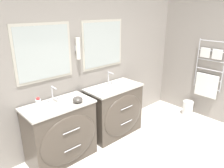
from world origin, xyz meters
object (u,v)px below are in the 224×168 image
(vanity_right, at_px, (115,110))
(toiletry_bottle, at_px, (39,106))
(vanity_left, at_px, (62,132))
(waste_bin, at_px, (188,108))
(amenity_bowl, at_px, (78,100))

(vanity_right, relative_size, toiletry_bottle, 4.60)
(vanity_left, height_order, waste_bin, vanity_left)
(amenity_bowl, bearing_deg, toiletry_bottle, 174.43)
(amenity_bowl, bearing_deg, waste_bin, -9.47)
(vanity_right, xyz_separation_m, amenity_bowl, (-0.80, -0.10, 0.46))
(vanity_right, distance_m, amenity_bowl, 0.93)
(vanity_left, height_order, amenity_bowl, amenity_bowl)
(vanity_left, distance_m, amenity_bowl, 0.53)
(toiletry_bottle, bearing_deg, amenity_bowl, -5.57)
(vanity_right, height_order, waste_bin, vanity_right)
(amenity_bowl, xyz_separation_m, waste_bin, (2.39, -0.40, -0.75))
(vanity_right, xyz_separation_m, toiletry_bottle, (-1.33, -0.05, 0.52))
(waste_bin, bearing_deg, amenity_bowl, 170.53)
(vanity_left, xyz_separation_m, toiletry_bottle, (-0.30, -0.05, 0.52))
(toiletry_bottle, bearing_deg, waste_bin, -8.77)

